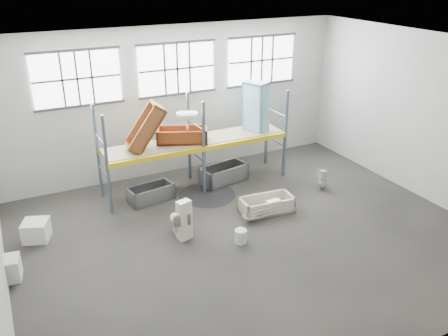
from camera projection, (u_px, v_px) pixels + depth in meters
floor at (249, 237)px, 12.83m from camera, size 12.00×10.00×0.10m
ceiling at (253, 45)px, 10.78m from camera, size 12.00×10.00×0.10m
wall_back at (177, 101)px, 15.94m from camera, size 12.00×0.10×5.00m
wall_front at (404, 251)px, 7.67m from camera, size 12.00×0.10×5.00m
wall_right at (425, 117)px, 14.28m from camera, size 0.10×10.00×5.00m
window_left at (77, 79)px, 14.10m from camera, size 2.60×0.04×1.60m
window_mid at (177, 69)px, 15.41m from camera, size 2.60×0.04×1.60m
window_right at (261, 60)px, 16.72m from camera, size 2.60×0.04×1.60m
rack_upright_la at (107, 166)px, 13.35m from camera, size 0.08×0.08×3.00m
rack_upright_lb at (98, 152)px, 14.34m from camera, size 0.08×0.08×3.00m
rack_upright_ma at (204, 149)px, 14.58m from camera, size 0.08×0.08×3.00m
rack_upright_mb at (189, 137)px, 15.56m from camera, size 0.08×0.08×3.00m
rack_upright_ra at (285, 134)px, 15.81m from camera, size 0.08×0.08×3.00m
rack_upright_rb at (267, 124)px, 16.79m from camera, size 0.08×0.08×3.00m
rack_beam_front at (204, 149)px, 14.58m from camera, size 6.00×0.10×0.14m
rack_beam_back at (189, 137)px, 15.56m from camera, size 6.00×0.10×0.14m
shelf_deck at (196, 140)px, 15.04m from camera, size 5.90×1.10×0.03m
wet_patch at (207, 195)px, 15.02m from camera, size 1.80×1.80×0.00m
bathtub_beige at (267, 205)px, 13.92m from camera, size 1.62×0.88×0.46m
cistern_spare at (273, 206)px, 13.71m from camera, size 0.42×0.21×0.40m
sink_in_tub at (249, 217)px, 13.38m from camera, size 0.44×0.44×0.14m
toilet_beige at (178, 221)px, 12.70m from camera, size 0.50×0.82×0.82m
cistern_tall at (184, 220)px, 12.43m from camera, size 0.42×0.33×1.12m
toilet_white at (323, 179)px, 15.30m from camera, size 0.32×0.31×0.68m
steel_tub_left at (151, 193)px, 14.55m from camera, size 1.44×0.83×0.50m
steel_tub_right at (224, 174)px, 15.80m from camera, size 1.68×1.02×0.58m
rust_tub_flat at (182, 135)px, 14.79m from camera, size 1.74×1.29×0.44m
rust_tub_tilted at (145, 127)px, 13.99m from camera, size 1.33×0.88×1.52m
sink_on_shelf at (187, 129)px, 14.48m from camera, size 0.77×0.69×0.57m
blue_tub_upright at (256, 107)px, 15.59m from camera, size 0.78×0.93×1.70m
bucket at (241, 236)px, 12.40m from camera, size 0.36×0.36×0.37m
carton_near at (6, 269)px, 10.92m from camera, size 0.72×0.64×0.55m
carton_far at (36, 230)px, 12.52m from camera, size 0.83×0.83×0.53m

